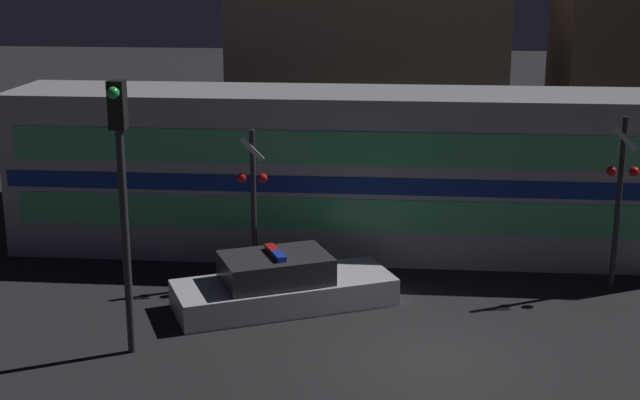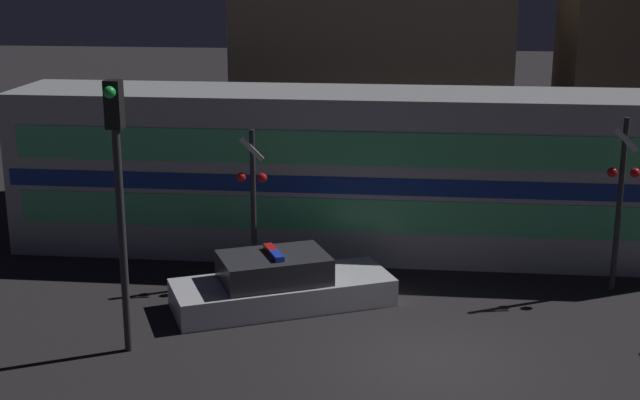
% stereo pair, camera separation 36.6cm
% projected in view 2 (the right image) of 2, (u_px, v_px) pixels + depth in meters
% --- Properties ---
extents(ground_plane, '(120.00, 120.00, 0.00)m').
position_uv_depth(ground_plane, '(428.00, 361.00, 17.13)').
color(ground_plane, '#262326').
extents(train, '(17.64, 2.94, 4.21)m').
position_uv_depth(train, '(352.00, 172.00, 23.21)').
color(train, '#B7BABF').
rests_on(train, ground_plane).
extents(police_car, '(5.14, 3.61, 1.32)m').
position_uv_depth(police_car, '(280.00, 285.00, 19.77)').
color(police_car, silver).
rests_on(police_car, ground_plane).
extents(crossing_signal_near, '(0.72, 0.31, 4.09)m').
position_uv_depth(crossing_signal_near, '(620.00, 196.00, 20.15)').
color(crossing_signal_near, '#2D2D33').
rests_on(crossing_signal_near, ground_plane).
extents(crossing_signal_far, '(0.72, 0.31, 3.68)m').
position_uv_depth(crossing_signal_far, '(253.00, 197.00, 20.86)').
color(crossing_signal_far, '#2D2D33').
rests_on(crossing_signal_far, ground_plane).
extents(traffic_light_corner, '(0.30, 0.46, 5.35)m').
position_uv_depth(traffic_light_corner, '(118.00, 178.00, 16.69)').
color(traffic_light_corner, '#2D2D33').
rests_on(traffic_light_corner, ground_plane).
extents(building_left, '(8.80, 4.07, 10.56)m').
position_uv_depth(building_left, '(373.00, 29.00, 28.88)').
color(building_left, brown).
rests_on(building_left, ground_plane).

